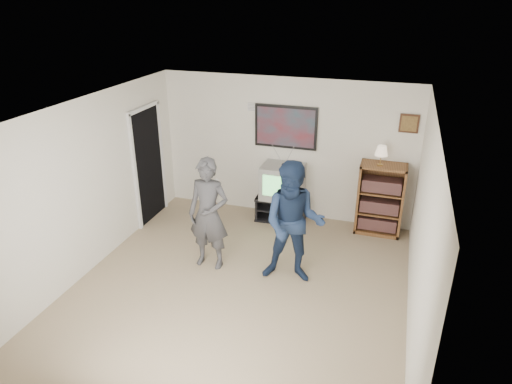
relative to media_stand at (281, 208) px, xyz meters
The scene contains 13 objects.
room_shell 2.15m from the media_stand, 90.56° to the right, with size 4.51×5.00×2.51m.
media_stand is the anchor object (origin of this frame).
crt_television 0.52m from the media_stand, ahead, with size 0.71×0.60×0.60m, color gray, non-canonical shape.
bookshelf 1.73m from the media_stand, ahead, with size 0.75×0.43×1.22m, color #533419, non-canonical shape.
table_lamp 2.00m from the media_stand, ahead, with size 0.21×0.21×0.33m, color beige, non-canonical shape.
person_tall 1.98m from the media_stand, 109.55° to the right, with size 0.62×0.41×1.69m, color #3A3A3D.
person_short 1.98m from the media_stand, 70.32° to the right, with size 0.86×0.67×1.78m, color #1A2947.
controller_left 2.02m from the media_stand, 110.05° to the right, with size 0.04×0.13×0.04m, color white.
controller_right 1.78m from the media_stand, 69.08° to the right, with size 0.04×0.12×0.04m, color white.
poster 1.45m from the media_stand, 94.33° to the left, with size 1.10×0.03×0.75m, color black.
air_vent 1.84m from the media_stand, 156.26° to the left, with size 0.28×0.02×0.14m, color white.
small_picture 2.60m from the media_stand, ahead, with size 0.30×0.03×0.30m, color black.
doorway 2.47m from the media_stand, 164.38° to the right, with size 0.03×0.85×2.00m, color black.
Camera 1 is at (1.84, -4.93, 3.81)m, focal length 32.00 mm.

